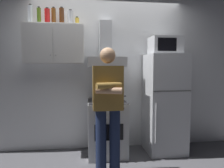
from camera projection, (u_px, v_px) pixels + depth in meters
The scene contains 16 objects.
ground_plane at pixel (112, 161), 3.06m from camera, with size 7.00×7.00×0.00m, color #4C4C51.
back_wall_tiled at pixel (108, 70), 3.54m from camera, with size 4.80×0.10×2.70m, color white.
upper_cabinet at pixel (55, 44), 3.18m from camera, with size 0.90×0.37×0.60m.
stove_oven at pixel (107, 128), 3.26m from camera, with size 0.60×0.62×0.87m.
range_hood at pixel (106, 55), 3.29m from camera, with size 0.60×0.44×0.75m.
refrigerator at pixel (164, 103), 3.35m from camera, with size 0.60×0.62×1.60m.
microwave at pixel (165, 46), 3.30m from camera, with size 0.48×0.37×0.28m.
person_standing at pixel (108, 106), 2.62m from camera, with size 0.38×0.33×1.64m.
cooking_pot at pixel (116, 98), 3.12m from camera, with size 0.30×0.20×0.09m.
bottle_olive_oil at pixel (39, 16), 3.10m from camera, with size 0.06×0.06×0.26m.
bottle_soda_red at pixel (47, 16), 3.13m from camera, with size 0.08×0.08×0.25m.
bottle_canister_steel at pixel (70, 18), 3.19m from camera, with size 0.09×0.09×0.24m.
bottle_rum_dark at pixel (62, 16), 3.18m from camera, with size 0.07×0.07×0.27m.
bottle_spice_jar at pixel (77, 22), 3.23m from camera, with size 0.06×0.06×0.14m.
bottle_vodka_clear at pixel (30, 15), 3.09m from camera, with size 0.07×0.07×0.29m.
bottle_beer_brown at pixel (54, 16), 3.18m from camera, with size 0.07×0.07×0.28m.
Camera 1 is at (-0.38, -2.93, 1.39)m, focal length 32.80 mm.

